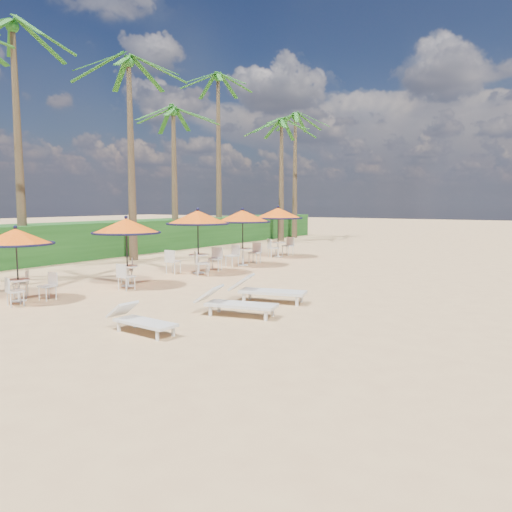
{
  "coord_description": "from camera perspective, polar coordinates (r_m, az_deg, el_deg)",
  "views": [
    {
      "loc": [
        7.91,
        -8.39,
        2.8
      ],
      "look_at": [
        -0.23,
        4.26,
        1.2
      ],
      "focal_mm": 35.0,
      "sensor_mm": 36.0,
      "label": 1
    }
  ],
  "objects": [
    {
      "name": "ground",
      "position": [
        11.87,
        -10.36,
        -7.68
      ],
      "size": [
        160.0,
        160.0,
        0.0
      ],
      "primitive_type": "plane",
      "color": "tan",
      "rests_on": "ground"
    },
    {
      "name": "scrub_hedge",
      "position": [
        28.95,
        -15.05,
        2.11
      ],
      "size": [
        3.0,
        40.0,
        1.8
      ],
      "primitive_type": "cube",
      "color": "#194716",
      "rests_on": "ground"
    },
    {
      "name": "station_0",
      "position": [
        15.64,
        -25.57,
        1.05
      ],
      "size": [
        2.09,
        2.09,
        2.18
      ],
      "color": "black",
      "rests_on": "ground"
    },
    {
      "name": "station_1",
      "position": [
        17.22,
        -14.61,
        2.63
      ],
      "size": [
        2.29,
        2.29,
        2.39
      ],
      "color": "black",
      "rests_on": "ground"
    },
    {
      "name": "station_2",
      "position": [
        19.92,
        -6.68,
        3.49
      ],
      "size": [
        2.51,
        2.56,
        2.62
      ],
      "color": "black",
      "rests_on": "ground"
    },
    {
      "name": "station_3",
      "position": [
        22.37,
        -1.52,
        3.97
      ],
      "size": [
        2.49,
        2.54,
        2.6
      ],
      "color": "black",
      "rests_on": "ground"
    },
    {
      "name": "station_4",
      "position": [
        25.99,
        2.58,
        4.39
      ],
      "size": [
        2.56,
        2.58,
        2.67
      ],
      "color": "black",
      "rests_on": "ground"
    },
    {
      "name": "lounger_near",
      "position": [
        11.17,
        -13.16,
        -7.05
      ],
      "size": [
        1.79,
        0.67,
        0.63
      ],
      "rotation": [
        0.0,
        0.0,
        -0.07
      ],
      "color": "silver",
      "rests_on": "ground"
    },
    {
      "name": "lounger_mid",
      "position": [
        12.47,
        -2.61,
        -5.29
      ],
      "size": [
        2.15,
        1.09,
        0.74
      ],
      "rotation": [
        0.0,
        0.0,
        0.23
      ],
      "color": "silver",
      "rests_on": "ground"
    },
    {
      "name": "lounger_far",
      "position": [
        14.15,
        1.02,
        -3.85
      ],
      "size": [
        2.27,
        1.23,
        0.78
      ],
      "rotation": [
        0.0,
        0.0,
        0.27
      ],
      "color": "silver",
      "rests_on": "ground"
    },
    {
      "name": "palm_2",
      "position": [
        25.36,
        -26.02,
        21.22
      ],
      "size": [
        5.0,
        5.0,
        10.56
      ],
      "color": "brown",
      "rests_on": "ground"
    },
    {
      "name": "palm_3",
      "position": [
        25.9,
        -14.32,
        19.52
      ],
      "size": [
        5.0,
        5.0,
        9.73
      ],
      "color": "brown",
      "rests_on": "ground"
    },
    {
      "name": "palm_4",
      "position": [
        30.86,
        -9.43,
        15.11
      ],
      "size": [
        5.0,
        5.0,
        8.44
      ],
      "color": "brown",
      "rests_on": "ground"
    },
    {
      "name": "palm_5",
      "position": [
        35.78,
        -4.36,
        18.61
      ],
      "size": [
        5.0,
        5.0,
        11.53
      ],
      "color": "brown",
      "rests_on": "ground"
    },
    {
      "name": "palm_6",
      "position": [
        37.62,
        2.95,
        14.15
      ],
      "size": [
        5.0,
        5.0,
        8.87
      ],
      "color": "brown",
      "rests_on": "ground"
    },
    {
      "name": "palm_7",
      "position": [
        40.91,
        4.52,
        14.79
      ],
      "size": [
        5.0,
        5.0,
        9.84
      ],
      "color": "brown",
      "rests_on": "ground"
    }
  ]
}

